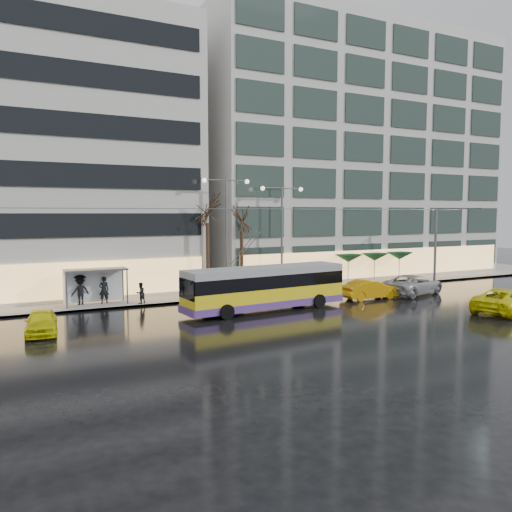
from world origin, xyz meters
TOP-DOWN VIEW (x-y plane):
  - ground at (0.00, 0.00)m, footprint 140.00×140.00m
  - sidewalk at (2.00, 14.00)m, footprint 80.00×10.00m
  - kerb at (2.00, 9.05)m, footprint 80.00×0.10m
  - building_right at (19.00, 19.00)m, footprint 32.00×14.00m
  - trolleybus at (1.93, 4.05)m, footprint 11.67×4.77m
  - catenary at (1.00, 7.94)m, footprint 42.24×5.12m
  - bus_shelter at (-8.38, 10.69)m, footprint 4.20×1.60m
  - street_lamp_near at (2.00, 10.80)m, footprint 3.96×0.36m
  - street_lamp_far at (7.00, 10.80)m, footprint 3.96×0.36m
  - tree_a at (0.50, 11.00)m, footprint 3.20×3.20m
  - tree_b at (3.50, 11.20)m, footprint 3.20×3.20m
  - parasol_a at (14.00, 11.00)m, footprint 2.50×2.50m
  - parasol_b at (17.00, 11.00)m, footprint 2.50×2.50m
  - parasol_c at (20.00, 11.00)m, footprint 2.50×2.50m
  - taxi_a at (-11.93, 3.66)m, footprint 1.93×4.04m
  - taxi_b at (11.08, 4.41)m, footprint 4.60×1.77m
  - taxi_c at (15.64, -3.66)m, footprint 6.31×4.25m
  - sedan_silver at (15.56, 4.56)m, footprint 6.22×3.97m
  - pedestrian_a at (-7.43, 10.78)m, footprint 0.98×1.00m
  - pedestrian_b at (-5.14, 9.53)m, footprint 0.91×0.84m
  - pedestrian_c at (-8.98, 11.02)m, footprint 1.39×1.01m

SIDE VIEW (x-z plane):
  - ground at x=0.00m, z-range 0.00..0.00m
  - sidewalk at x=2.00m, z-range 0.00..0.15m
  - kerb at x=2.00m, z-range 0.00..0.15m
  - taxi_a at x=-11.93m, z-range 0.00..1.33m
  - taxi_b at x=11.08m, z-range 0.00..1.49m
  - sedan_silver at x=15.56m, z-range 0.00..1.60m
  - taxi_c at x=15.64m, z-range 0.00..1.61m
  - pedestrian_b at x=-5.14m, z-range 0.15..1.64m
  - pedestrian_c at x=-8.98m, z-range 0.23..2.34m
  - trolleybus at x=1.93m, z-range -1.22..4.11m
  - pedestrian_a at x=-7.43m, z-range 0.47..2.66m
  - bus_shelter at x=-8.38m, z-range 0.71..3.22m
  - parasol_a at x=14.00m, z-range 1.12..3.77m
  - parasol_b at x=17.00m, z-range 1.12..3.77m
  - parasol_c at x=20.00m, z-range 1.12..3.77m
  - catenary at x=1.00m, z-range 0.75..7.75m
  - street_lamp_far at x=7.00m, z-range 1.45..9.98m
  - street_lamp_near at x=2.00m, z-range 1.48..10.51m
  - tree_b at x=3.50m, z-range 2.55..10.25m
  - tree_a at x=0.50m, z-range 2.89..11.29m
  - building_right at x=19.00m, z-range 0.15..25.15m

